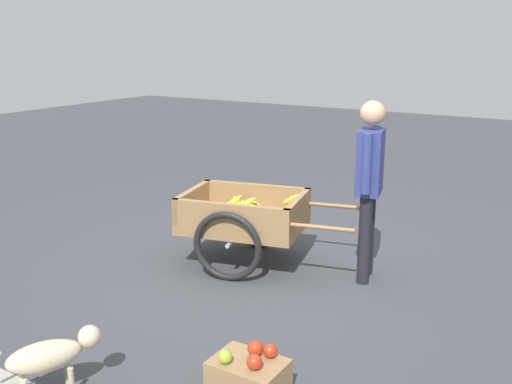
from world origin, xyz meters
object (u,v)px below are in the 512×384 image
Objects in this scene: fruit_cart at (244,220)px; dog at (51,355)px; vendor_person at (369,175)px; mixed_fruit_crate at (249,375)px.

dog is (-0.18, 2.41, -0.17)m from fruit_cart.
fruit_cart is at bearing 13.38° from vendor_person.
fruit_cart is 1.26m from vendor_person.
dog is at bearing 94.19° from fruit_cart.
vendor_person reaches higher than dog.
fruit_cart is 1.12× the size of vendor_person.
dog is 1.36× the size of mixed_fruit_crate.
dog is at bearing 32.04° from mixed_fruit_crate.
fruit_cart reaches higher than dog.
mixed_fruit_crate is at bearing 91.68° from vendor_person.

